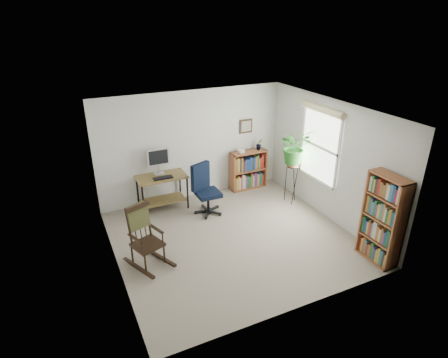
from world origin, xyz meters
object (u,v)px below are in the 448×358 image
office_chair (208,190)px  rocking_chair (147,237)px  tall_bookshelf (383,219)px  desk (163,192)px  low_bookshelf (248,170)px

office_chair → rocking_chair: bearing=-164.9°
office_chair → tall_bookshelf: 3.33m
desk → low_bookshelf: size_ratio=1.12×
rocking_chair → low_bookshelf: (2.92, 1.92, -0.08)m
low_bookshelf → desk: bearing=-176.8°
desk → office_chair: office_chair is taller
rocking_chair → tall_bookshelf: (3.54, -1.50, 0.24)m
desk → tall_bookshelf: (2.75, -3.30, 0.41)m
rocking_chair → low_bookshelf: bearing=13.7°
low_bookshelf → tall_bookshelf: 3.49m
desk → low_bookshelf: 2.13m
office_chair → tall_bookshelf: bearing=-75.4°
low_bookshelf → rocking_chair: bearing=-146.6°
tall_bookshelf → low_bookshelf: bearing=100.3°
rocking_chair → low_bookshelf: 3.49m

